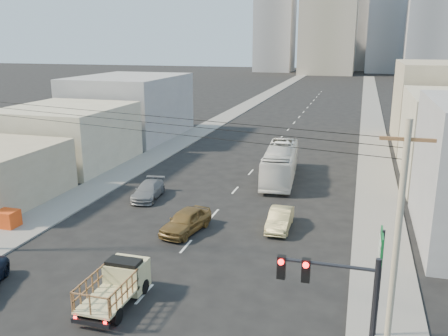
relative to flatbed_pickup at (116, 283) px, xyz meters
The scene contains 20 objects.
ground 1.65m from the flatbed_pickup, 43.81° to the right, with size 420.00×420.00×0.00m, color black.
sidewalk_left 70.00m from the flatbed_pickup, 98.92° to the left, with size 3.50×180.00×0.12m, color slate.
sidewalk_right 70.30m from the flatbed_pickup, 79.64° to the left, with size 3.50×180.00×0.12m, color slate.
lane_dashes 52.16m from the flatbed_pickup, 89.02° to the left, with size 0.15×104.00×0.01m.
flatbed_pickup is the anchor object (origin of this frame).
city_bus 23.91m from the flatbed_pickup, 80.32° to the left, with size 2.60×11.12×3.10m, color silver.
sedan_brown 9.37m from the flatbed_pickup, 89.54° to the left, with size 1.85×4.59×1.56m, color brown.
sedan_tan 13.17m from the flatbed_pickup, 62.65° to the left, with size 1.45×4.16×1.37m, color tan.
sedan_grey 16.03m from the flatbed_pickup, 109.56° to the left, with size 1.86×4.57×1.33m, color slate.
traffic_signal 11.90m from the flatbed_pickup, 22.26° to the right, with size 3.23×0.35×6.00m.
green_sign 12.36m from the flatbed_pickup, ahead, with size 0.18×1.60×5.00m.
utility_pole 13.18m from the flatbed_pickup, ahead, with size 1.80×0.24×10.00m.
overhead_wires 7.95m from the flatbed_pickup, 35.65° to the left, with size 23.01×5.02×0.72m.
crate_stack 13.78m from the flatbed_pickup, 151.52° to the left, with size 1.80×1.20×1.14m.
bldg_left_mid 29.44m from the flatbed_pickup, 128.04° to the left, with size 11.00×12.00×6.00m, color #AFA78D.
bldg_left_far 42.54m from the flatbed_pickup, 116.00° to the left, with size 12.00×16.00×8.00m, color gray.
midrise_ne 186.07m from the flatbed_pickup, 84.14° to the left, with size 16.00×16.00×40.00m, color gray.
midrise_nw 181.59m from the flatbed_pickup, 97.98° to the left, with size 15.00×15.00×34.00m, color gray.
midrise_back 200.35m from the flatbed_pickup, 88.02° to the left, with size 18.00×18.00×44.00m, color gray.
midrise_east 167.52m from the flatbed_pickup, 79.34° to the left, with size 14.00×14.00×28.00m, color gray.
Camera 1 is at (9.94, -17.62, 12.50)m, focal length 38.00 mm.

